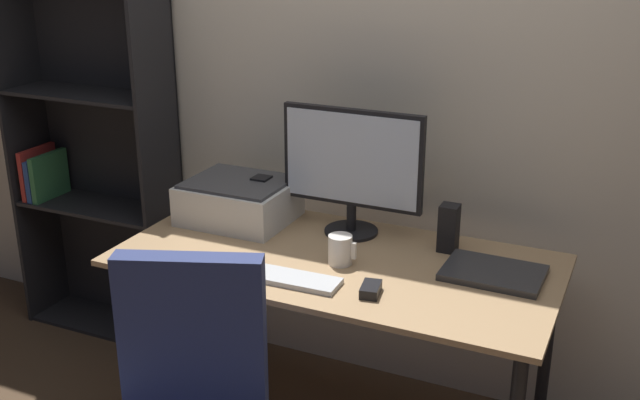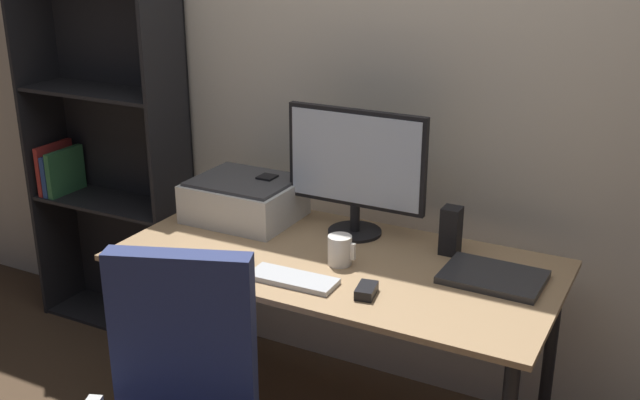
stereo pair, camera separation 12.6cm
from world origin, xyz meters
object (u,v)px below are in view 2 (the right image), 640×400
object	(u,v)px
desk	(336,280)
speaker_left	(268,197)
speaker_right	(451,231)
mouse	(366,291)
bookshelf	(109,148)
printer	(245,199)
laptop	(493,277)
keyboard	(293,279)
coffee_mug	(340,250)
monitor	(356,165)

from	to	relation	value
desk	speaker_left	size ratio (longest dim) A/B	8.89
speaker_right	mouse	bearing A→B (deg)	-106.45
speaker_left	bookshelf	distance (m)	0.96
desk	printer	xyz separation A→B (m)	(-0.48, 0.17, 0.16)
laptop	printer	xyz separation A→B (m)	(-1.01, 0.09, 0.07)
keyboard	coffee_mug	bearing A→B (deg)	66.87
coffee_mug	printer	size ratio (longest dim) A/B	0.26
speaker_left	speaker_right	xyz separation A→B (m)	(0.74, 0.00, 0.00)
monitor	printer	world-z (taller)	monitor
desk	speaker_right	xyz separation A→B (m)	(0.33, 0.22, 0.17)
speaker_left	printer	size ratio (longest dim) A/B	0.42
monitor	coffee_mug	world-z (taller)	monitor
desk	keyboard	bearing A→B (deg)	-100.39
printer	laptop	bearing A→B (deg)	-4.99
mouse	laptop	bearing A→B (deg)	31.99
monitor	bookshelf	world-z (taller)	bookshelf
laptop	speaker_left	size ratio (longest dim) A/B	1.88
laptop	mouse	bearing A→B (deg)	-136.90
desk	speaker_right	world-z (taller)	speaker_right
keyboard	coffee_mug	size ratio (longest dim) A/B	2.84
monitor	printer	distance (m)	0.49
printer	speaker_left	bearing A→B (deg)	34.15
mouse	coffee_mug	xyz separation A→B (m)	(-0.17, 0.17, 0.04)
desk	bookshelf	distance (m)	1.42
desk	keyboard	distance (m)	0.25
laptop	speaker_left	distance (m)	0.95
coffee_mug	bookshelf	xyz separation A→B (m)	(-1.39, 0.41, 0.06)
speaker_right	desk	bearing A→B (deg)	-146.47
keyboard	mouse	xyz separation A→B (m)	(0.25, 0.02, 0.01)
desk	coffee_mug	bearing A→B (deg)	-49.64
speaker_right	bookshelf	size ratio (longest dim) A/B	0.10
printer	bookshelf	distance (m)	0.90
desk	printer	world-z (taller)	printer
coffee_mug	speaker_right	world-z (taller)	speaker_right
bookshelf	mouse	bearing A→B (deg)	-20.34
speaker_left	keyboard	bearing A→B (deg)	-50.72
monitor	laptop	size ratio (longest dim) A/B	1.67
mouse	bookshelf	xyz separation A→B (m)	(-1.56, 0.58, 0.10)
speaker_right	printer	size ratio (longest dim) A/B	0.42
desk	mouse	distance (m)	0.31
mouse	laptop	world-z (taller)	mouse
mouse	speaker_left	world-z (taller)	speaker_left
desk	monitor	xyz separation A→B (m)	(-0.04, 0.23, 0.35)
speaker_left	speaker_right	bearing A→B (deg)	0.00
desk	monitor	distance (m)	0.42
monitor	mouse	distance (m)	0.56
laptop	bookshelf	xyz separation A→B (m)	(-1.88, 0.29, 0.10)
coffee_mug	printer	world-z (taller)	printer
monitor	laptop	world-z (taller)	monitor
mouse	printer	size ratio (longest dim) A/B	0.24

